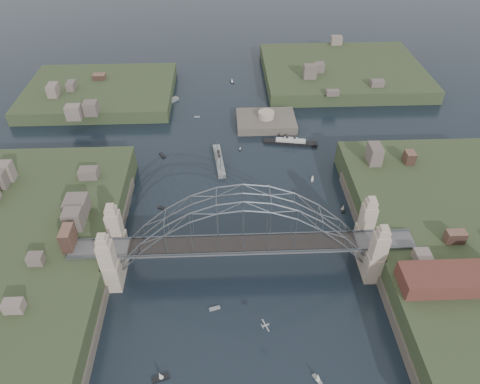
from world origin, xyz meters
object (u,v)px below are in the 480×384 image
(fort_island, at_px, (266,125))
(naval_cruiser_near, at_px, (219,160))
(wharf_shed, at_px, (446,279))
(bridge, at_px, (243,233))
(naval_cruiser_far, at_px, (163,104))
(ocean_liner, at_px, (291,142))

(fort_island, bearing_deg, naval_cruiser_near, -126.82)
(wharf_shed, height_order, naval_cruiser_near, wharf_shed)
(naval_cruiser_near, bearing_deg, bridge, -82.76)
(naval_cruiser_far, bearing_deg, ocean_liner, -32.38)
(wharf_shed, xyz_separation_m, naval_cruiser_far, (-72.28, 100.68, -9.21))
(bridge, relative_size, ocean_liner, 4.40)
(naval_cruiser_near, xyz_separation_m, ocean_liner, (25.46, 10.18, -0.13))
(wharf_shed, xyz_separation_m, naval_cruiser_near, (-49.86, 60.14, -9.15))
(bridge, xyz_separation_m, wharf_shed, (44.00, -14.00, -2.32))
(fort_island, bearing_deg, bridge, -99.73)
(wharf_shed, height_order, ocean_liner, wharf_shed)
(naval_cruiser_near, relative_size, naval_cruiser_far, 1.51)
(bridge, height_order, fort_island, bridge)
(fort_island, distance_m, naval_cruiser_far, 43.61)
(naval_cruiser_far, bearing_deg, wharf_shed, -54.33)
(fort_island, bearing_deg, ocean_liner, -60.94)
(wharf_shed, relative_size, naval_cruiser_near, 1.09)
(ocean_liner, bearing_deg, bridge, -109.19)
(fort_island, height_order, naval_cruiser_far, fort_island)
(naval_cruiser_near, relative_size, ocean_liner, 0.96)
(naval_cruiser_near, bearing_deg, fort_island, 53.18)
(bridge, height_order, ocean_liner, bridge)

